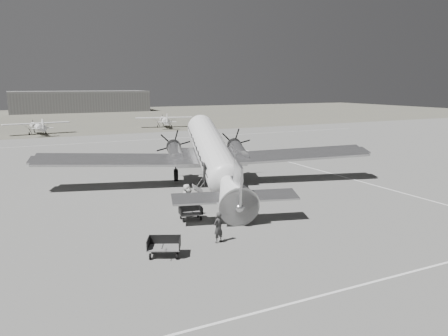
# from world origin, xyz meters

# --- Properties ---
(ground) EXTENTS (260.00, 260.00, 0.00)m
(ground) POSITION_xyz_m (0.00, 0.00, 0.00)
(ground) COLOR slate
(ground) RESTS_ON ground
(taxi_line_near) EXTENTS (60.00, 0.15, 0.01)m
(taxi_line_near) POSITION_xyz_m (0.00, -14.00, 0.01)
(taxi_line_near) COLOR silver
(taxi_line_near) RESTS_ON ground
(taxi_line_right) EXTENTS (0.15, 80.00, 0.01)m
(taxi_line_right) POSITION_xyz_m (12.00, 0.00, 0.01)
(taxi_line_right) COLOR silver
(taxi_line_right) RESTS_ON ground
(taxi_line_horizon) EXTENTS (90.00, 0.15, 0.01)m
(taxi_line_horizon) POSITION_xyz_m (0.00, 40.00, 0.01)
(taxi_line_horizon) COLOR silver
(taxi_line_horizon) RESTS_ON ground
(grass_infield) EXTENTS (260.00, 90.00, 0.01)m
(grass_infield) POSITION_xyz_m (0.00, 95.00, 0.00)
(grass_infield) COLOR #575549
(grass_infield) RESTS_ON ground
(hangar_main) EXTENTS (42.00, 14.00, 6.60)m
(hangar_main) POSITION_xyz_m (5.00, 120.00, 3.30)
(hangar_main) COLOR #5F5F5F
(hangar_main) RESTS_ON ground
(dc3_airliner) EXTENTS (34.05, 27.77, 5.64)m
(dc3_airliner) POSITION_xyz_m (-1.30, 4.84, 2.82)
(dc3_airliner) COLOR #BABABD
(dc3_airliner) RESTS_ON ground
(light_plane_left) EXTENTS (12.43, 10.64, 2.33)m
(light_plane_left) POSITION_xyz_m (-11.72, 55.57, 1.17)
(light_plane_left) COLOR silver
(light_plane_left) RESTS_ON ground
(light_plane_right) EXTENTS (13.33, 11.64, 2.41)m
(light_plane_right) POSITION_xyz_m (12.38, 57.97, 1.20)
(light_plane_right) COLOR silver
(light_plane_right) RESTS_ON ground
(baggage_cart_near) EXTENTS (1.65, 1.26, 0.86)m
(baggage_cart_near) POSITION_xyz_m (-6.07, -1.93, 0.43)
(baggage_cart_near) COLOR slate
(baggage_cart_near) RESTS_ON ground
(baggage_cart_far) EXTENTS (2.11, 1.85, 0.99)m
(baggage_cart_far) POSITION_xyz_m (-9.59, -7.05, 0.49)
(baggage_cart_far) COLOR slate
(baggage_cart_far) RESTS_ON ground
(ground_crew) EXTENTS (0.74, 0.61, 1.74)m
(ground_crew) POSITION_xyz_m (-6.24, -6.45, 0.87)
(ground_crew) COLOR #303030
(ground_crew) RESTS_ON ground
(ramp_agent) EXTENTS (0.94, 1.08, 1.90)m
(ramp_agent) POSITION_xyz_m (-5.85, -1.14, 0.95)
(ramp_agent) COLOR #ABABA9
(ramp_agent) RESTS_ON ground
(passenger) EXTENTS (0.76, 0.99, 1.80)m
(passenger) POSITION_xyz_m (-5.40, 0.47, 0.90)
(passenger) COLOR #AFAFAD
(passenger) RESTS_ON ground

